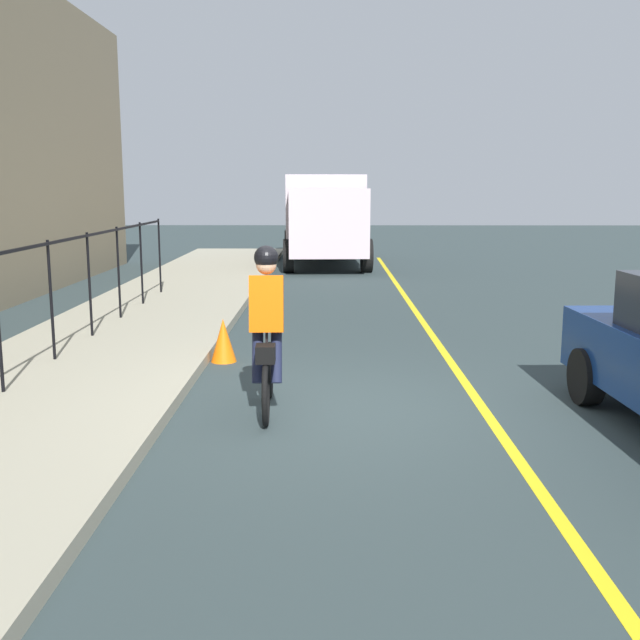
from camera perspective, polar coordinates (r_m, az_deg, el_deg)
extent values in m
plane|color=#2D3A3B|center=(8.35, 1.48, -6.88)|extent=(80.00, 80.00, 0.00)
cube|color=yellow|center=(8.52, 12.37, -6.74)|extent=(36.00, 0.12, 0.01)
cube|color=#9D9882|center=(8.95, -20.97, -5.89)|extent=(40.00, 3.20, 0.15)
cylinder|color=black|center=(10.57, -19.72, 1.42)|extent=(0.04, 0.04, 1.60)
cylinder|color=black|center=(12.09, -17.08, 2.59)|extent=(0.04, 0.04, 1.60)
cylinder|color=black|center=(13.63, -15.03, 3.49)|extent=(0.04, 0.04, 1.60)
cylinder|color=black|center=(15.19, -13.40, 4.21)|extent=(0.04, 0.04, 1.60)
cylinder|color=black|center=(16.76, -12.07, 4.79)|extent=(0.04, 0.04, 1.60)
cube|color=black|center=(9.74, -21.63, 5.05)|extent=(14.60, 0.04, 0.04)
torus|color=black|center=(8.78, -3.84, -3.80)|extent=(0.66, 0.09, 0.66)
torus|color=black|center=(7.77, -4.13, -5.67)|extent=(0.66, 0.09, 0.66)
cube|color=black|center=(8.22, -4.00, -2.99)|extent=(0.93, 0.08, 0.24)
cylinder|color=black|center=(8.04, -4.05, -2.19)|extent=(0.03, 0.03, 0.35)
cube|color=#D85204|center=(8.00, -4.08, 1.21)|extent=(0.35, 0.37, 0.63)
sphere|color=tan|center=(7.99, -4.10, 4.24)|extent=(0.22, 0.22, 0.22)
sphere|color=black|center=(7.99, -4.11, 4.74)|extent=(0.26, 0.26, 0.26)
cylinder|color=#191E38|center=(8.08, -4.75, -2.50)|extent=(0.34, 0.13, 0.65)
cylinder|color=#191E38|center=(8.07, -3.33, -2.49)|extent=(0.34, 0.13, 0.65)
cube|color=black|center=(7.72, -4.15, -2.56)|extent=(0.25, 0.21, 0.18)
cylinder|color=black|center=(9.03, 19.54, -4.06)|extent=(0.65, 0.25, 0.64)
cube|color=#BEB0BB|center=(24.76, 0.23, 8.24)|extent=(4.87, 2.63, 2.30)
cube|color=beige|center=(21.36, 0.61, 7.40)|extent=(1.92, 2.29, 1.90)
cylinder|color=black|center=(21.64, 3.56, 4.90)|extent=(0.97, 0.35, 0.96)
cylinder|color=black|center=(21.54, -2.40, 4.89)|extent=(0.97, 0.35, 0.96)
cylinder|color=black|center=(25.95, 2.62, 5.77)|extent=(0.97, 0.35, 0.96)
cylinder|color=black|center=(25.86, -2.36, 5.76)|extent=(0.97, 0.35, 0.96)
cone|color=orange|center=(10.64, -7.34, -1.53)|extent=(0.36, 0.36, 0.61)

